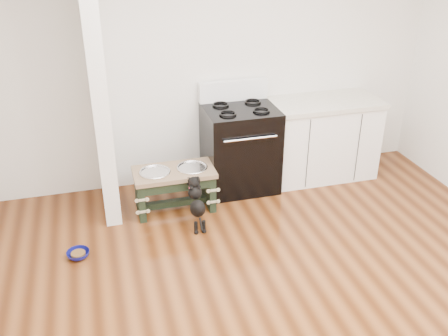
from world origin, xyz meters
TOP-DOWN VIEW (x-y plane):
  - ground at (0.00, 0.00)m, footprint 5.00×5.00m
  - room_shell at (0.00, 0.00)m, footprint 5.00×5.00m
  - partition_wall at (-1.18, 2.10)m, footprint 0.15×0.80m
  - oven_range at (0.25, 2.16)m, footprint 0.76×0.69m
  - cabinet_run at (1.23, 2.18)m, footprint 1.24×0.64m
  - dog_feeder at (-0.54, 1.85)m, footprint 0.81×0.43m
  - puppy at (-0.39, 1.48)m, footprint 0.14×0.42m
  - floor_bowl at (-1.53, 1.27)m, footprint 0.21×0.21m

SIDE VIEW (x-z plane):
  - ground at x=0.00m, z-range 0.00..0.00m
  - floor_bowl at x=-1.53m, z-range 0.00..0.06m
  - puppy at x=-0.39m, z-range 0.02..0.52m
  - dog_feeder at x=-0.54m, z-range 0.09..0.55m
  - cabinet_run at x=1.23m, z-range 0.00..0.91m
  - oven_range at x=0.25m, z-range -0.09..1.05m
  - partition_wall at x=-1.18m, z-range 0.00..2.70m
  - room_shell at x=0.00m, z-range -0.88..4.12m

